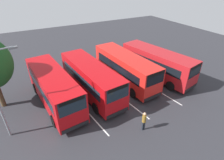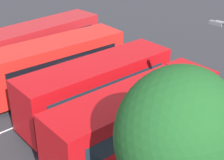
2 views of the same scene
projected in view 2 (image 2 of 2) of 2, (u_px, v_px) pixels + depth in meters
name	position (u px, v px, depth m)	size (l,w,h in m)	color
ground_plane	(84.00, 99.00, 22.00)	(61.66, 61.66, 0.00)	#2B2B30
bus_far_left	(136.00, 118.00, 16.58)	(9.63, 3.44, 3.36)	#B70C11
bus_center_left	(98.00, 87.00, 19.44)	(9.63, 3.42, 3.36)	#B70C11
bus_center_right	(57.00, 63.00, 22.48)	(9.59, 3.20, 3.36)	red
bus_far_right	(42.00, 43.00, 25.82)	(9.73, 4.28, 3.36)	#AD191E
pedestrian	(166.00, 63.00, 24.45)	(0.37, 0.37, 1.80)	#232833
depot_tree	(178.00, 133.00, 10.94)	(4.31, 3.88, 6.79)	#4C3823
lane_stripe_outer_left	(120.00, 128.00, 19.02)	(11.77, 0.12, 0.01)	silver
lane_stripe_inner_left	(84.00, 98.00, 22.00)	(11.77, 0.12, 0.01)	silver
lane_stripe_inner_right	(56.00, 76.00, 24.98)	(11.77, 0.12, 0.01)	silver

